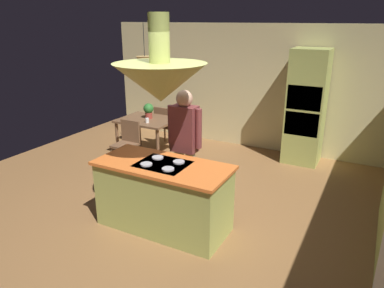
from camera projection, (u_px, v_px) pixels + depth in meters
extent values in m
plane|color=olive|center=(172.00, 219.00, 5.00)|extent=(8.16, 8.16, 0.00)
cube|color=beige|center=(257.00, 88.00, 7.46)|extent=(6.80, 0.10, 2.55)
cube|color=#A8B259|center=(164.00, 197.00, 4.69)|extent=(1.68, 0.74, 0.86)
cube|color=orange|center=(163.00, 165.00, 4.54)|extent=(1.74, 0.80, 0.04)
cube|color=black|center=(163.00, 164.00, 4.54)|extent=(0.64, 0.52, 0.01)
cylinder|color=#B2B2B7|center=(146.00, 164.00, 4.50)|extent=(0.15, 0.15, 0.02)
cylinder|color=#B2B2B7|center=(168.00, 169.00, 4.36)|extent=(0.15, 0.15, 0.02)
cylinder|color=#B2B2B7|center=(158.00, 158.00, 4.71)|extent=(0.15, 0.15, 0.02)
cylinder|color=#B2B2B7|center=(179.00, 162.00, 4.57)|extent=(0.15, 0.15, 0.02)
cube|color=#A8B259|center=(306.00, 107.00, 6.70)|extent=(0.66, 0.62, 2.14)
cube|color=black|center=(304.00, 98.00, 6.39)|extent=(0.60, 0.04, 0.44)
cube|color=black|center=(301.00, 124.00, 6.54)|extent=(0.60, 0.04, 0.44)
cube|color=brown|center=(147.00, 120.00, 7.10)|extent=(1.08, 0.86, 0.04)
cylinder|color=brown|center=(117.00, 140.00, 7.13)|extent=(0.06, 0.06, 0.72)
cylinder|color=brown|center=(158.00, 148.00, 6.70)|extent=(0.06, 0.06, 0.72)
cylinder|color=brown|center=(139.00, 130.00, 7.74)|extent=(0.06, 0.06, 0.72)
cylinder|color=brown|center=(178.00, 137.00, 7.32)|extent=(0.06, 0.06, 0.72)
cylinder|color=tan|center=(180.00, 177.00, 5.32)|extent=(0.14, 0.14, 0.85)
cylinder|color=tan|center=(190.00, 179.00, 5.24)|extent=(0.14, 0.14, 0.85)
cube|color=brown|center=(185.00, 129.00, 5.03)|extent=(0.36, 0.22, 0.66)
cylinder|color=brown|center=(171.00, 125.00, 5.12)|extent=(0.09, 0.09, 0.56)
cylinder|color=brown|center=(199.00, 129.00, 4.92)|extent=(0.09, 0.09, 0.56)
sphere|color=tan|center=(184.00, 98.00, 4.89)|extent=(0.23, 0.23, 0.23)
cone|color=#A8B259|center=(160.00, 83.00, 4.20)|extent=(1.10, 1.10, 0.45)
cylinder|color=#A8B259|center=(159.00, 38.00, 4.03)|extent=(0.24, 0.24, 0.55)
cone|color=#E0B266|center=(145.00, 62.00, 6.72)|extent=(0.32, 0.32, 0.22)
cylinder|color=black|center=(144.00, 39.00, 6.59)|extent=(0.01, 0.01, 0.60)
cube|color=brown|center=(125.00, 145.00, 6.59)|extent=(0.40, 0.40, 0.04)
cube|color=brown|center=(130.00, 131.00, 6.66)|extent=(0.40, 0.04, 0.42)
cylinder|color=brown|center=(113.00, 158.00, 6.60)|extent=(0.04, 0.04, 0.43)
cylinder|color=brown|center=(127.00, 161.00, 6.44)|extent=(0.04, 0.04, 0.43)
cylinder|color=brown|center=(124.00, 152.00, 6.88)|extent=(0.04, 0.04, 0.43)
cylinder|color=brown|center=(139.00, 155.00, 6.73)|extent=(0.04, 0.04, 0.43)
cube|color=brown|center=(167.00, 125.00, 7.80)|extent=(0.40, 0.40, 0.04)
cube|color=brown|center=(162.00, 118.00, 7.58)|extent=(0.40, 0.04, 0.42)
cylinder|color=brown|center=(178.00, 134.00, 7.94)|extent=(0.04, 0.04, 0.43)
cylinder|color=brown|center=(165.00, 132.00, 8.09)|extent=(0.04, 0.04, 0.43)
cylinder|color=brown|center=(170.00, 139.00, 7.66)|extent=(0.04, 0.04, 0.43)
cylinder|color=brown|center=(156.00, 136.00, 7.81)|extent=(0.04, 0.04, 0.43)
cylinder|color=#99382D|center=(149.00, 115.00, 7.13)|extent=(0.14, 0.14, 0.12)
sphere|color=#2D722D|center=(148.00, 108.00, 7.08)|extent=(0.20, 0.20, 0.20)
cylinder|color=white|center=(147.00, 120.00, 6.83)|extent=(0.07, 0.07, 0.09)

